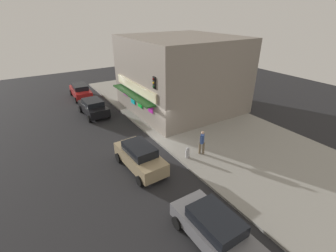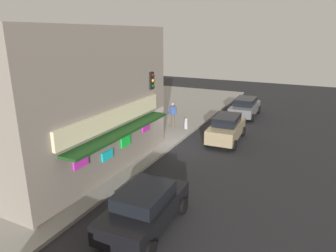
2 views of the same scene
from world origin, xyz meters
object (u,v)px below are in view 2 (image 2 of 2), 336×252
at_px(fire_hydrant, 186,124).
at_px(parked_car_tan, 226,128).
at_px(traffic_light, 148,99).
at_px(potted_plant_by_doorway, 45,177).
at_px(trash_can, 123,153).
at_px(potted_plant_by_window, 67,168).
at_px(parked_car_black, 145,207).
at_px(parked_car_grey, 245,107).
at_px(pedestrian, 173,113).

distance_m(fire_hydrant, parked_car_tan, 3.32).
distance_m(traffic_light, potted_plant_by_doorway, 6.97).
relative_size(trash_can, potted_plant_by_window, 0.83).
bearing_deg(potted_plant_by_doorway, parked_car_black, -92.31).
distance_m(potted_plant_by_window, parked_car_black, 5.39).
height_order(traffic_light, potted_plant_by_doorway, traffic_light).
height_order(trash_can, parked_car_tan, parked_car_tan).
distance_m(traffic_light, trash_can, 3.39).
distance_m(potted_plant_by_window, parked_car_grey, 16.43).
height_order(fire_hydrant, parked_car_black, parked_car_black).
xyz_separation_m(fire_hydrant, trash_can, (-6.71, 0.89, 0.00)).
distance_m(fire_hydrant, potted_plant_by_window, 9.93).
distance_m(trash_can, parked_car_tan, 7.18).
relative_size(potted_plant_by_window, parked_car_tan, 0.21).
distance_m(parked_car_tan, parked_car_black, 10.42).
bearing_deg(parked_car_tan, potted_plant_by_doorway, 152.70).
height_order(traffic_light, potted_plant_by_window, traffic_light).
distance_m(potted_plant_by_doorway, parked_car_grey, 17.69).
height_order(traffic_light, parked_car_black, traffic_light).
distance_m(parked_car_tan, parked_car_grey, 6.78).
bearing_deg(parked_car_tan, parked_car_grey, 2.39).
xyz_separation_m(pedestrian, parked_car_black, (-11.36, -4.23, -0.33)).
xyz_separation_m(traffic_light, pedestrian, (4.87, 0.76, -2.12)).
xyz_separation_m(potted_plant_by_doorway, parked_car_tan, (10.21, -5.27, 0.11)).
bearing_deg(parked_car_black, fire_hydrant, 15.46).
distance_m(fire_hydrant, potted_plant_by_doorway, 11.22).
bearing_deg(trash_can, fire_hydrant, -7.55).
bearing_deg(parked_car_tan, pedestrian, 77.67).
relative_size(trash_can, pedestrian, 0.43).
xyz_separation_m(fire_hydrant, parked_car_grey, (5.95, -2.92, 0.27)).
relative_size(parked_car_tan, parked_car_black, 1.05).
bearing_deg(pedestrian, parked_car_grey, -34.78).
bearing_deg(pedestrian, parked_car_tan, -102.33).
bearing_deg(parked_car_grey, fire_hydrant, 153.87).
xyz_separation_m(parked_car_grey, parked_car_black, (-17.19, -0.19, -0.00)).
xyz_separation_m(trash_can, parked_car_black, (-4.52, -4.00, 0.27)).
bearing_deg(trash_can, parked_car_grey, -16.74).
bearing_deg(potted_plant_by_window, parked_car_grey, -17.65).
bearing_deg(parked_car_black, potted_plant_by_window, 73.56).
distance_m(potted_plant_by_doorway, parked_car_tan, 11.49).
bearing_deg(potted_plant_by_doorway, parked_car_grey, -16.36).
xyz_separation_m(fire_hydrant, pedestrian, (0.13, 1.12, 0.59)).
xyz_separation_m(trash_can, potted_plant_by_window, (-3.00, 1.17, 0.11)).
relative_size(fire_hydrant, pedestrian, 0.44).
distance_m(traffic_light, potted_plant_by_window, 5.86).
height_order(potted_plant_by_doorway, parked_car_black, parked_car_black).
relative_size(pedestrian, potted_plant_by_window, 1.94).
distance_m(pedestrian, parked_car_black, 12.13).
height_order(pedestrian, potted_plant_by_doorway, pedestrian).
height_order(fire_hydrant, parked_car_grey, parked_car_grey).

